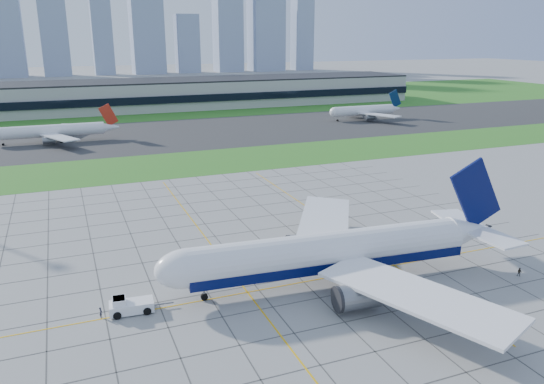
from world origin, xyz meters
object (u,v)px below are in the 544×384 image
Objects in this scene: crew_near at (101,313)px; crew_far at (520,272)px; distant_jet_1 at (53,131)px; pushback_tug at (129,306)px; airliner at (332,252)px; distant_jet_2 at (365,110)px.

crew_near is 69.05m from crew_far.
distant_jet_1 reaches higher than crew_far.
crew_near is at bearing -175.82° from pushback_tug.
pushback_tug is 6.12× the size of crew_far.
crew_near is (-36.91, 1.94, -4.50)m from airliner.
airliner is at bearing -80.71° from crew_near.
crew_near is 146.01m from distant_jet_1.
distant_jet_1 is at bearing 14.52° from crew_near.
crew_far is 0.04× the size of distant_jet_2.
airliner reaches higher than pushback_tug.
crew_near is at bearing -178.73° from airliner.
crew_far is at bearing -6.54° from pushback_tug.
distant_jet_2 is (99.57, 153.00, -0.85)m from airliner.
distant_jet_1 is at bearing 166.10° from crew_far.
airliner is at bearing -123.05° from distant_jet_2.
crew_far is at bearing -14.03° from airliner.
crew_near is at bearing -132.10° from distant_jet_2.
airliner is at bearing -147.18° from crew_far.
airliner is 33.02m from crew_far.
distant_jet_2 is (132.40, 151.07, 3.32)m from pushback_tug.
distant_jet_2 is (68.52, 163.27, 3.71)m from crew_far.
pushback_tug is (-32.84, 1.93, -4.17)m from airliner.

